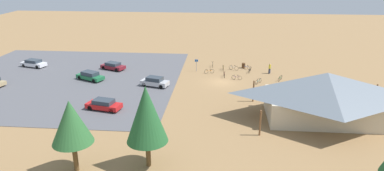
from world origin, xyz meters
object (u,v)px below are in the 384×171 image
(bicycle_red_front_row, at_px, (224,75))
(visitor_at_bikes, at_px, (324,82))
(car_maroon_far_end, at_px, (113,66))
(bicycle_yellow_by_bin, at_px, (223,68))
(bicycle_blue_back_row, at_px, (247,67))
(bicycle_teal_near_sign, at_px, (258,81))
(bicycle_green_edge_north, at_px, (280,78))
(car_red_front_row, at_px, (104,104))
(bicycle_purple_trailside, at_px, (237,77))
(bicycle_orange_yard_front, at_px, (209,71))
(car_white_second_row, at_px, (34,63))
(visitor_near_lot, at_px, (270,68))
(bicycle_white_edge_south, at_px, (234,68))
(lot_sign, at_px, (196,63))
(bicycle_black_mid_cluster, at_px, (250,71))
(bike_pavilion, at_px, (325,93))
(bicycle_silver_lone_west, at_px, (213,65))
(car_green_back_corner, at_px, (90,76))
(trash_bin, at_px, (243,66))
(car_silver_by_curb, at_px, (155,82))
(pine_midwest, at_px, (71,122))
(pine_far_west, at_px, (146,114))

(bicycle_red_front_row, bearing_deg, visitor_at_bikes, 165.90)
(bicycle_red_front_row, bearing_deg, car_maroon_far_end, -6.82)
(bicycle_yellow_by_bin, relative_size, bicycle_blue_back_row, 1.20)
(bicycle_teal_near_sign, xyz_separation_m, visitor_at_bikes, (-9.73, 0.80, 0.53))
(bicycle_green_edge_north, bearing_deg, car_red_front_row, 30.10)
(bicycle_red_front_row, xyz_separation_m, bicycle_purple_trailside, (-2.01, 1.29, -0.03))
(bicycle_red_front_row, bearing_deg, bicycle_green_edge_north, 172.48)
(bicycle_purple_trailside, height_order, visitor_at_bikes, visitor_at_bikes)
(bicycle_orange_yard_front, height_order, bicycle_purple_trailside, bicycle_orange_yard_front)
(bicycle_teal_near_sign, relative_size, bicycle_green_edge_north, 0.91)
(car_white_second_row, distance_m, visitor_near_lot, 41.83)
(bicycle_green_edge_north, height_order, bicycle_white_edge_south, bicycle_white_edge_south)
(lot_sign, xyz_separation_m, car_white_second_row, (29.38, 0.02, -0.70))
(bicycle_blue_back_row, bearing_deg, bicycle_black_mid_cluster, 101.96)
(bicycle_green_edge_north, bearing_deg, bicycle_teal_near_sign, 26.85)
(bike_pavilion, bearing_deg, visitor_at_bikes, -105.07)
(bicycle_purple_trailside, bearing_deg, bicycle_orange_yard_front, -32.92)
(bicycle_silver_lone_west, distance_m, car_green_back_corner, 21.46)
(bicycle_yellow_by_bin, xyz_separation_m, bicycle_blue_back_row, (-4.14, -0.69, -0.02))
(bicycle_green_edge_north, distance_m, visitor_near_lot, 3.97)
(lot_sign, height_order, bicycle_purple_trailside, lot_sign)
(bicycle_black_mid_cluster, relative_size, car_red_front_row, 0.35)
(bike_pavilion, height_order, bicycle_yellow_by_bin, bike_pavilion)
(bicycle_purple_trailside, xyz_separation_m, car_red_front_row, (17.30, 13.90, 0.37))
(trash_bin, distance_m, bicycle_green_edge_north, 8.62)
(bicycle_blue_back_row, height_order, visitor_at_bikes, visitor_at_bikes)
(lot_sign, relative_size, bicycle_red_front_row, 1.23)
(car_silver_by_curb, relative_size, car_red_front_row, 0.95)
(car_red_front_row, xyz_separation_m, visitor_near_lot, (-22.93, -17.74, 0.21))
(bike_pavilion, xyz_separation_m, car_red_front_row, (27.15, -0.38, -2.60))
(bicycle_white_edge_south, bearing_deg, bicycle_purple_trailside, 93.90)
(lot_sign, height_order, car_green_back_corner, lot_sign)
(bicycle_blue_back_row, relative_size, car_silver_by_curb, 0.34)
(bicycle_teal_near_sign, relative_size, bicycle_orange_yard_front, 0.85)
(bicycle_black_mid_cluster, relative_size, bicycle_green_edge_north, 1.06)
(trash_bin, height_order, bicycle_purple_trailside, trash_bin)
(pine_midwest, distance_m, car_red_front_row, 14.59)
(bicycle_blue_back_row, xyz_separation_m, car_maroon_far_end, (23.39, 2.30, 0.31))
(lot_sign, bearing_deg, bicycle_purple_trailside, 149.53)
(car_white_second_row, distance_m, car_green_back_corner, 14.34)
(pine_far_west, xyz_separation_m, car_white_second_row, (27.30, -30.36, -4.48))
(lot_sign, distance_m, bicycle_green_edge_north, 14.28)
(pine_far_west, height_order, bicycle_white_edge_south, pine_far_west)
(car_silver_by_curb, distance_m, car_green_back_corner, 11.04)
(bicycle_yellow_by_bin, bearing_deg, bike_pavilion, 121.73)
(bicycle_orange_yard_front, bearing_deg, visitor_near_lot, -175.02)
(trash_bin, relative_size, visitor_near_lot, 0.51)
(bicycle_teal_near_sign, bearing_deg, car_green_back_corner, 1.47)
(car_white_second_row, height_order, car_maroon_far_end, car_white_second_row)
(bicycle_silver_lone_west, height_order, car_silver_by_curb, car_silver_by_curb)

